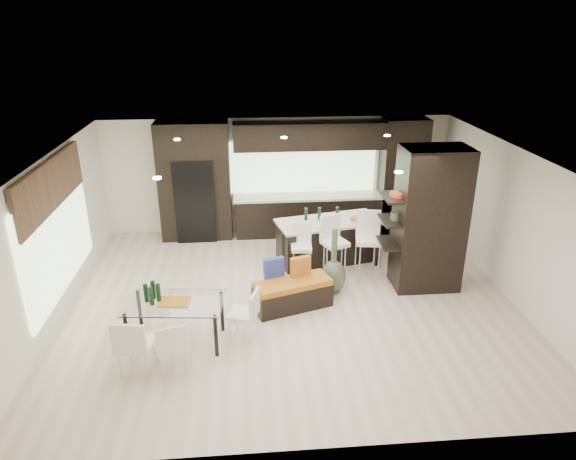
{
  "coord_description": "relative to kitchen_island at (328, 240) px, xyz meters",
  "views": [
    {
      "loc": [
        -0.75,
        -8.12,
        4.78
      ],
      "look_at": [
        0.0,
        0.6,
        1.15
      ],
      "focal_mm": 32.0,
      "sensor_mm": 36.0,
      "label": 1
    }
  ],
  "objects": [
    {
      "name": "bench",
      "position": [
        -0.93,
        -1.88,
        -0.18
      ],
      "size": [
        1.46,
        0.93,
        0.52
      ],
      "primitive_type": "cube",
      "rotation": [
        0.0,
        0.0,
        0.32
      ],
      "color": "black",
      "rests_on": "ground"
    },
    {
      "name": "dining_table",
      "position": [
        -2.85,
        -2.78,
        -0.08
      ],
      "size": [
        1.58,
        0.99,
        0.72
      ],
      "primitive_type": "cube",
      "rotation": [
        0.0,
        0.0,
        -0.1
      ],
      "color": "white",
      "rests_on": "ground"
    },
    {
      "name": "stool_mid",
      "position": [
        0.0,
        -0.78,
        0.06
      ],
      "size": [
        0.58,
        0.58,
        1.0
      ],
      "primitive_type": "cube",
      "rotation": [
        0.0,
        0.0,
        0.38
      ],
      "color": "white",
      "rests_on": "ground"
    },
    {
      "name": "ground",
      "position": [
        -0.94,
        -1.65,
        -0.44
      ],
      "size": [
        8.0,
        8.0,
        0.0
      ],
      "primitive_type": "plane",
      "color": "beige",
      "rests_on": "ground"
    },
    {
      "name": "stool_left",
      "position": [
        -0.65,
        -0.76,
        0.0
      ],
      "size": [
        0.42,
        0.42,
        0.9
      ],
      "primitive_type": "cube",
      "rotation": [
        0.0,
        0.0,
        -0.07
      ],
      "color": "white",
      "rests_on": "ground"
    },
    {
      "name": "right_wall",
      "position": [
        3.06,
        -1.65,
        0.91
      ],
      "size": [
        0.02,
        7.0,
        2.7
      ],
      "primitive_type": "cube",
      "color": "white",
      "rests_on": "ground"
    },
    {
      "name": "back_cabinetry",
      "position": [
        -0.44,
        1.52,
        0.91
      ],
      "size": [
        6.8,
        0.68,
        2.7
      ],
      "primitive_type": "cube",
      "color": "black",
      "rests_on": "ground"
    },
    {
      "name": "partition_column",
      "position": [
        1.66,
        -1.25,
        0.91
      ],
      "size": [
        1.2,
        0.8,
        2.7
      ],
      "primitive_type": "cube",
      "color": "black",
      "rests_on": "ground"
    },
    {
      "name": "chair_near",
      "position": [
        -2.85,
        -3.5,
        -0.05
      ],
      "size": [
        0.53,
        0.53,
        0.79
      ],
      "primitive_type": "cube",
      "rotation": [
        0.0,
        0.0,
        0.28
      ],
      "color": "white",
      "rests_on": "ground"
    },
    {
      "name": "stool_right",
      "position": [
        0.65,
        -0.79,
        0.09
      ],
      "size": [
        0.54,
        0.54,
        1.06
      ],
      "primitive_type": "cube",
      "rotation": [
        0.0,
        0.0,
        -0.16
      ],
      "color": "white",
      "rests_on": "ground"
    },
    {
      "name": "ceiling",
      "position": [
        -0.94,
        -1.65,
        2.26
      ],
      "size": [
        8.0,
        7.0,
        0.02
      ],
      "primitive_type": "cube",
      "color": "white",
      "rests_on": "ground"
    },
    {
      "name": "ceiling_spots",
      "position": [
        -0.94,
        -1.4,
        2.24
      ],
      "size": [
        4.0,
        3.0,
        0.02
      ],
      "primitive_type": "cube",
      "color": "white",
      "rests_on": "ceiling"
    },
    {
      "name": "refrigerator",
      "position": [
        -2.84,
        1.47,
        0.51
      ],
      "size": [
        0.9,
        0.68,
        1.9
      ],
      "primitive_type": "cube",
      "color": "black",
      "rests_on": "ground"
    },
    {
      "name": "floor_vase",
      "position": [
        -0.12,
        -1.39,
        0.2
      ],
      "size": [
        0.55,
        0.55,
        1.28
      ],
      "primitive_type": null,
      "rotation": [
        0.0,
        0.0,
        -0.21
      ],
      "color": "#435039",
      "rests_on": "ground"
    },
    {
      "name": "kitchen_island",
      "position": [
        0.0,
        0.0,
        0.0
      ],
      "size": [
        2.28,
        1.36,
        0.89
      ],
      "primitive_type": "cube",
      "rotation": [
        0.0,
        0.0,
        0.22
      ],
      "color": "black",
      "rests_on": "ground"
    },
    {
      "name": "window_left",
      "position": [
        -4.9,
        -1.45,
        0.91
      ],
      "size": [
        0.04,
        3.2,
        1.9
      ],
      "primitive_type": "cube",
      "color": "#B2D199",
      "rests_on": "left_wall"
    },
    {
      "name": "left_wall",
      "position": [
        -4.94,
        -1.65,
        0.91
      ],
      "size": [
        0.02,
        7.0,
        2.7
      ],
      "primitive_type": "cube",
      "color": "white",
      "rests_on": "ground"
    },
    {
      "name": "back_wall",
      "position": [
        -0.94,
        1.85,
        0.91
      ],
      "size": [
        8.0,
        0.02,
        2.7
      ],
      "primitive_type": "cube",
      "color": "white",
      "rests_on": "ground"
    },
    {
      "name": "stone_accent",
      "position": [
        -4.87,
        -1.45,
        1.81
      ],
      "size": [
        0.08,
        3.0,
        0.8
      ],
      "primitive_type": "cube",
      "color": "brown",
      "rests_on": "left_wall"
    },
    {
      "name": "chair_far",
      "position": [
        -3.32,
        -3.53,
        0.0
      ],
      "size": [
        0.55,
        0.55,
        0.89
      ],
      "primitive_type": "cube",
      "rotation": [
        0.0,
        0.0,
        -0.16
      ],
      "color": "white",
      "rests_on": "ground"
    },
    {
      "name": "chair_end",
      "position": [
        -1.8,
        -2.78,
        -0.04
      ],
      "size": [
        0.54,
        0.54,
        0.8
      ],
      "primitive_type": "cube",
      "rotation": [
        0.0,
        0.0,
        1.27
      ],
      "color": "white",
      "rests_on": "ground"
    },
    {
      "name": "window_back",
      "position": [
        -0.34,
        1.81,
        1.11
      ],
      "size": [
        3.4,
        0.04,
        1.2
      ],
      "primitive_type": "cube",
      "color": "#B2D199",
      "rests_on": "back_wall"
    }
  ]
}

